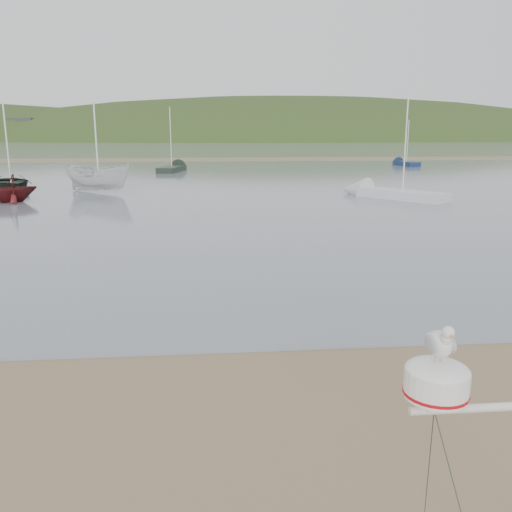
{
  "coord_description": "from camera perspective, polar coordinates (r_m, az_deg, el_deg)",
  "views": [
    {
      "loc": [
        1.98,
        -5.39,
        4.06
      ],
      "look_at": [
        2.56,
        1.0,
        2.55
      ],
      "focal_mm": 38.0,
      "sensor_mm": 36.0,
      "label": 1
    }
  ],
  "objects": [
    {
      "name": "ground",
      "position": [
        7.03,
        -22.36,
        -23.19
      ],
      "size": [
        560.0,
        560.0,
        0.0
      ],
      "primitive_type": "plane",
      "color": "#7C6547",
      "rests_on": "ground"
    },
    {
      "name": "water",
      "position": [
        137.46,
        -6.16,
        11.43
      ],
      "size": [
        560.0,
        256.0,
        0.04
      ],
      "primitive_type": "cube",
      "color": "slate",
      "rests_on": "ground"
    },
    {
      "name": "sandbar",
      "position": [
        75.52,
        -6.81,
        10.07
      ],
      "size": [
        560.0,
        7.0,
        0.07
      ],
      "primitive_type": "cube",
      "color": "#7C6547",
      "rests_on": "water"
    },
    {
      "name": "hill_ridge",
      "position": [
        242.12,
        -1.29,
        7.55
      ],
      "size": [
        620.0,
        180.0,
        80.0
      ],
      "color": "#273B18",
      "rests_on": "ground"
    },
    {
      "name": "far_cottages",
      "position": [
        201.39,
        -5.06,
        13.12
      ],
      "size": [
        294.4,
        6.3,
        8.0
      ],
      "color": "beige",
      "rests_on": "ground"
    },
    {
      "name": "boat_dark",
      "position": [
        40.85,
        -24.65,
        9.68
      ],
      "size": [
        3.43,
        2.44,
        4.71
      ],
      "primitive_type": "imported",
      "rotation": [
        0.0,
        0.0,
        0.49
      ],
      "color": "black",
      "rests_on": "water"
    },
    {
      "name": "boat_red",
      "position": [
        33.74,
        -24.56,
        7.69
      ],
      "size": [
        2.78,
        2.97,
        2.95
      ],
      "primitive_type": "imported",
      "rotation": [
        0.0,
        0.0,
        -0.92
      ],
      "color": "#511215",
      "rests_on": "water"
    },
    {
      "name": "boat_white",
      "position": [
        37.01,
        -16.4,
        10.25
      ],
      "size": [
        2.53,
        2.5,
        4.92
      ],
      "primitive_type": "imported",
      "rotation": [
        0.0,
        0.0,
        1.11
      ],
      "color": "silver",
      "rests_on": "water"
    },
    {
      "name": "sailboat_blue_far",
      "position": [
        65.38,
        15.03,
        9.45
      ],
      "size": [
        2.01,
        5.57,
        5.47
      ],
      "color": "#15254A",
      "rests_on": "ground"
    },
    {
      "name": "sailboat_dark_mid",
      "position": [
        55.77,
        -8.35,
        9.19
      ],
      "size": [
        3.1,
        6.91,
        6.68
      ],
      "color": "black",
      "rests_on": "ground"
    },
    {
      "name": "sailboat_white_near",
      "position": [
        34.32,
        12.46,
        6.6
      ],
      "size": [
        5.77,
        6.6,
        7.03
      ],
      "color": "silver",
      "rests_on": "ground"
    }
  ]
}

